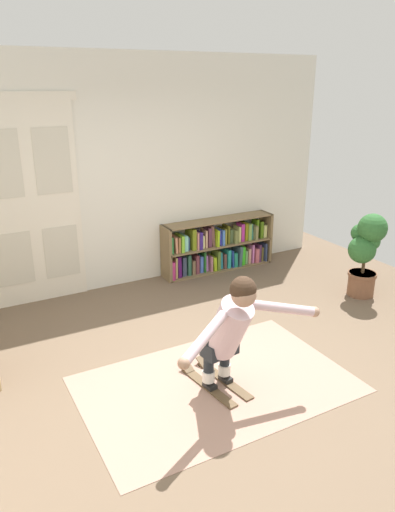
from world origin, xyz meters
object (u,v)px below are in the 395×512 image
object	(u,v)px
bookshelf	(218,247)
person_skier	(231,326)
skis_pair	(214,381)
potted_plant	(366,248)

from	to	relation	value
bookshelf	person_skier	size ratio (longest dim) A/B	1.17
bookshelf	skis_pair	world-z (taller)	bookshelf
bookshelf	person_skier	bearing A→B (deg)	-118.97
bookshelf	person_skier	xyz separation A→B (m)	(-1.44, -2.60, 0.32)
bookshelf	potted_plant	world-z (taller)	potted_plant
bookshelf	skis_pair	size ratio (longest dim) A/B	2.20
potted_plant	skis_pair	world-z (taller)	potted_plant
bookshelf	potted_plant	xyz separation A→B (m)	(1.14, -1.64, 0.29)
potted_plant	person_skier	distance (m)	2.75
bookshelf	potted_plant	bearing A→B (deg)	-55.27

